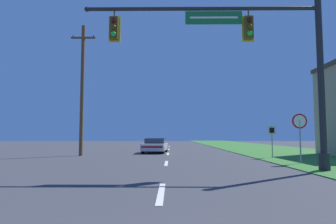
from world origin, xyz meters
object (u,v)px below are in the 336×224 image
at_px(stop_sign, 300,127).
at_px(signal_mast, 259,57).
at_px(car_ahead, 155,145).
at_px(utility_pole_near, 82,88).
at_px(route_sign_post, 272,134).

bearing_deg(stop_sign, signal_mast, -133.05).
bearing_deg(signal_mast, car_ahead, 110.75).
bearing_deg(utility_pole_near, route_sign_post, -9.53).
distance_m(car_ahead, utility_pole_near, 7.77).
height_order(signal_mast, utility_pole_near, utility_pole_near).
bearing_deg(car_ahead, signal_mast, -69.25).
relative_size(stop_sign, route_sign_post, 1.23).
distance_m(stop_sign, route_sign_post, 4.00).
distance_m(signal_mast, car_ahead, 14.67).
xyz_separation_m(signal_mast, stop_sign, (2.87, 3.07, -2.79)).
height_order(signal_mast, car_ahead, signal_mast).
distance_m(signal_mast, route_sign_post, 8.21).
xyz_separation_m(car_ahead, route_sign_post, (7.79, -6.13, 0.92)).
xyz_separation_m(signal_mast, route_sign_post, (2.79, 7.06, -3.13)).
relative_size(signal_mast, car_ahead, 2.16).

